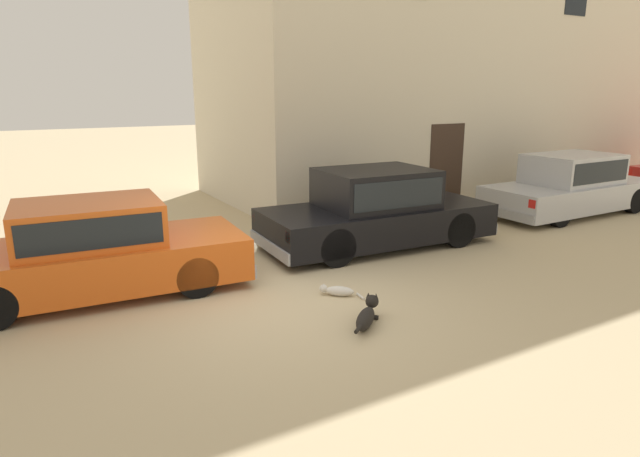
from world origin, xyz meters
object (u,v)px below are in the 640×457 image
(parked_sedan_nearest, at_px, (94,249))
(parked_sedan_third, at_px, (571,184))
(stray_dog_spotted, at_px, (367,315))
(parked_sedan_second, at_px, (376,208))
(stray_cat, at_px, (338,291))

(parked_sedan_nearest, relative_size, parked_sedan_third, 0.94)
(parked_sedan_nearest, bearing_deg, parked_sedan_third, 3.70)
(parked_sedan_third, relative_size, stray_dog_spotted, 6.12)
(parked_sedan_second, xyz_separation_m, parked_sedan_third, (5.72, -0.10, -0.02))
(stray_cat, bearing_deg, parked_sedan_nearest, 9.65)
(parked_sedan_second, relative_size, stray_dog_spotted, 5.95)
(parked_sedan_second, height_order, stray_cat, parked_sedan_second)
(stray_dog_spotted, distance_m, stray_cat, 1.07)
(parked_sedan_third, bearing_deg, parked_sedan_nearest, 179.82)
(parked_sedan_nearest, height_order, stray_dog_spotted, parked_sedan_nearest)
(parked_sedan_third, height_order, stray_cat, parked_sedan_third)
(stray_dog_spotted, bearing_deg, parked_sedan_nearest, 92.36)
(parked_sedan_third, xyz_separation_m, stray_dog_spotted, (-7.97, -2.84, -0.58))
(parked_sedan_second, xyz_separation_m, stray_dog_spotted, (-2.25, -2.93, -0.59))
(parked_sedan_nearest, xyz_separation_m, stray_dog_spotted, (2.80, -2.91, -0.55))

